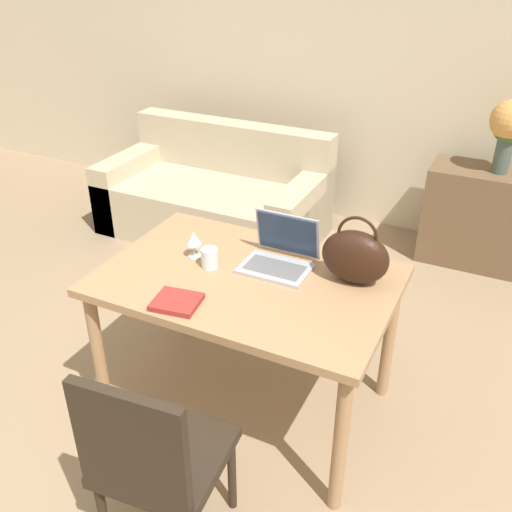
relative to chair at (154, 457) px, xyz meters
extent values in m
plane|color=#997F60|center=(-0.19, 0.13, -0.51)|extent=(14.00, 14.00, 0.00)
cube|color=beige|center=(-0.19, 3.27, 0.84)|extent=(10.00, 0.06, 2.70)
cube|color=#A87F56|center=(-0.06, 0.86, 0.25)|extent=(1.33, 0.89, 0.04)
cylinder|color=#A87F56|center=(-0.66, 0.47, -0.14)|extent=(0.06, 0.06, 0.74)
cylinder|color=#A87F56|center=(0.55, 0.47, -0.14)|extent=(0.06, 0.06, 0.74)
cylinder|color=#A87F56|center=(-0.66, 1.24, -0.14)|extent=(0.06, 0.06, 0.74)
cylinder|color=#A87F56|center=(0.55, 1.24, -0.14)|extent=(0.06, 0.06, 0.74)
cube|color=#2D2319|center=(-0.01, 0.08, -0.08)|extent=(0.48, 0.48, 0.05)
cube|color=#2D2319|center=(0.01, -0.12, 0.18)|extent=(0.42, 0.08, 0.46)
cylinder|color=#2D2319|center=(-0.21, 0.25, -0.30)|extent=(0.04, 0.04, 0.40)
cylinder|color=#2D2319|center=(0.16, 0.28, -0.30)|extent=(0.04, 0.04, 0.40)
cube|color=#C1B293|center=(-1.19, 2.49, -0.30)|extent=(1.72, 0.90, 0.42)
cube|color=#C1B293|center=(-1.19, 2.84, 0.11)|extent=(1.72, 0.20, 0.40)
cube|color=#C1B293|center=(-1.95, 2.49, -0.23)|extent=(0.20, 0.90, 0.56)
cube|color=#C1B293|center=(-0.43, 2.49, -0.23)|extent=(0.20, 0.90, 0.56)
cube|color=brown|center=(0.85, 2.93, -0.15)|extent=(0.91, 0.40, 0.72)
cube|color=#ADADB2|center=(0.04, 0.97, 0.28)|extent=(0.32, 0.22, 0.02)
cube|color=slate|center=(0.04, 0.96, 0.29)|extent=(0.27, 0.15, 0.00)
cube|color=#ADADB2|center=(0.04, 1.11, 0.39)|extent=(0.32, 0.05, 0.22)
cube|color=#23334C|center=(0.04, 1.10, 0.40)|extent=(0.29, 0.04, 0.20)
cylinder|color=silver|center=(-0.25, 0.86, 0.32)|extent=(0.08, 0.08, 0.09)
cylinder|color=silver|center=(-0.37, 0.91, 0.27)|extent=(0.06, 0.06, 0.01)
cylinder|color=silver|center=(-0.37, 0.91, 0.31)|extent=(0.01, 0.01, 0.06)
cone|color=silver|center=(-0.37, 0.91, 0.37)|extent=(0.07, 0.07, 0.07)
ellipsoid|color=black|center=(0.39, 1.03, 0.40)|extent=(0.30, 0.15, 0.25)
torus|color=black|center=(0.39, 1.03, 0.50)|extent=(0.18, 0.01, 0.18)
cylinder|color=#47564C|center=(0.84, 2.91, 0.34)|extent=(0.11, 0.11, 0.26)
sphere|color=#3D6B38|center=(0.84, 2.91, 0.52)|extent=(0.20, 0.20, 0.20)
sphere|color=#D6994C|center=(0.84, 2.91, 0.57)|extent=(0.26, 0.26, 0.26)
cube|color=maroon|center=(-0.22, 0.53, 0.28)|extent=(0.21, 0.20, 0.02)
camera|label=1|loc=(0.95, -1.11, 1.64)|focal=40.00mm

